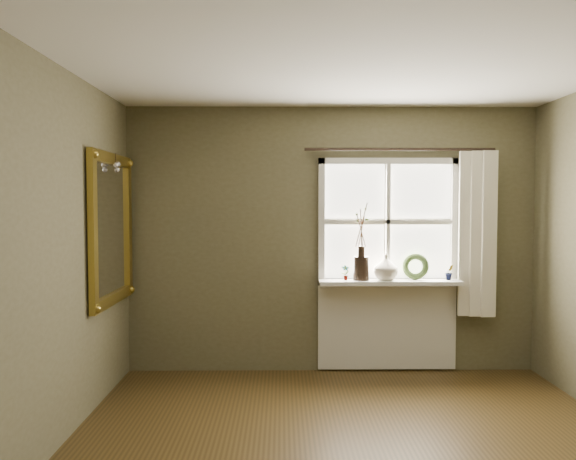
{
  "coord_description": "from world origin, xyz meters",
  "views": [
    {
      "loc": [
        -0.49,
        -3.25,
        1.66
      ],
      "look_at": [
        -0.44,
        1.55,
        1.43
      ],
      "focal_mm": 35.0,
      "sensor_mm": 36.0,
      "label": 1
    }
  ],
  "objects_px": {
    "gilt_mirror": "(112,229)",
    "cream_vase": "(386,267)",
    "dark_jug": "(361,268)",
    "wreath": "(415,269)"
  },
  "relations": [
    {
      "from": "gilt_mirror",
      "to": "cream_vase",
      "type": "bearing_deg",
      "value": 11.37
    },
    {
      "from": "dark_jug",
      "to": "cream_vase",
      "type": "xyz_separation_m",
      "value": [
        0.24,
        0.0,
        0.01
      ]
    },
    {
      "from": "cream_vase",
      "to": "wreath",
      "type": "distance_m",
      "value": 0.3
    },
    {
      "from": "dark_jug",
      "to": "cream_vase",
      "type": "distance_m",
      "value": 0.24
    },
    {
      "from": "gilt_mirror",
      "to": "dark_jug",
      "type": "bearing_deg",
      "value": 12.54
    },
    {
      "from": "dark_jug",
      "to": "wreath",
      "type": "xyz_separation_m",
      "value": [
        0.53,
        0.04,
        -0.02
      ]
    },
    {
      "from": "wreath",
      "to": "gilt_mirror",
      "type": "bearing_deg",
      "value": -144.07
    },
    {
      "from": "cream_vase",
      "to": "wreath",
      "type": "height_order",
      "value": "cream_vase"
    },
    {
      "from": "wreath",
      "to": "gilt_mirror",
      "type": "distance_m",
      "value": 2.86
    },
    {
      "from": "cream_vase",
      "to": "gilt_mirror",
      "type": "relative_size",
      "value": 0.19
    }
  ]
}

